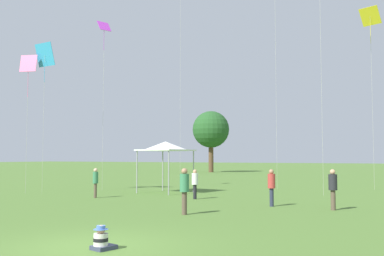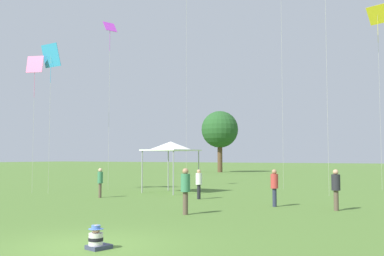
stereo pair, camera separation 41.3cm
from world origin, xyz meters
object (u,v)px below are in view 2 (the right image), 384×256
Objects in this scene: person_standing_1 at (199,181)px; person_standing_3 at (185,187)px; person_standing_4 at (100,180)px; seated_toddler at (97,239)px; person_standing_2 at (336,186)px; person_standing_5 at (274,184)px; kite_2 at (35,67)px; kite_6 at (378,18)px; kite_3 at (51,57)px; distant_tree_1 at (220,130)px; kite_9 at (110,34)px; canopy_tent at (171,147)px.

person_standing_3 is (2.48, -5.78, 0.14)m from person_standing_1.
person_standing_3 reaches higher than person_standing_4.
seated_toddler is at bearing 126.60° from person_standing_3.
person_standing_2 is 12.33m from person_standing_4.
kite_2 is (-15.33, 0.12, 6.75)m from person_standing_5.
person_standing_3 is at bearing 137.55° from kite_6.
kite_3 reaches higher than kite_2.
kite_2 is at bearing 157.06° from seated_toddler.
kite_2 is 0.93× the size of kite_3.
kite_2 is at bearing -48.99° from person_standing_4.
kite_2 is at bearing -81.73° from distant_tree_1.
distant_tree_1 is at bearing 80.20° from kite_9.
seated_toddler is 0.05× the size of kite_6.
kite_3 is at bearing -135.84° from kite_9.
kite_3 reaches higher than person_standing_4.
canopy_tent is (-5.98, 8.69, 1.78)m from person_standing_3.
kite_6 is (5.23, 16.95, 10.43)m from person_standing_3.
kite_6 is 1.08× the size of kite_9.
person_standing_2 is at bearing -38.97° from kite_9.
person_standing_5 is 0.15× the size of kite_9.
kite_3 is at bearing -54.58° from person_standing_4.
person_standing_4 is 11.03m from kite_9.
person_standing_3 is (-4.79, -4.07, 0.05)m from person_standing_2.
kite_9 reaches higher than seated_toddler.
person_standing_3 is at bearing 8.81° from kite_2.
person_standing_3 is 0.19× the size of kite_3.
seated_toddler is 10.92m from person_standing_5.
kite_2 is (-7.24, -4.30, 4.90)m from canopy_tent.
person_standing_1 is 0.18× the size of distant_tree_1.
distant_tree_1 is (-6.60, 38.50, -2.24)m from kite_3.
kite_3 is at bearing 4.06° from person_standing_3.
person_standing_2 is at bearing 86.09° from seated_toddler.
seated_toddler is at bearing 145.25° from kite_6.
person_standing_2 is 0.54× the size of canopy_tent.
person_standing_4 is at bearing 144.12° from seated_toddler.
kite_6 is (3.11, 12.70, 10.50)m from person_standing_5.
kite_2 is at bearing -144.39° from kite_9.
person_standing_1 is at bearing 120.10° from kite_6.
person_standing_3 is 15.44m from kite_2.
person_standing_5 is at bearing -91.07° from person_standing_3.
person_standing_2 is 1.02× the size of person_standing_5.
canopy_tent reaches higher than person_standing_3.
person_standing_5 is (-2.68, 0.19, -0.02)m from person_standing_2.
person_standing_5 is at bearing 137.08° from person_standing_4.
kite_3 is at bearing -61.38° from person_standing_1.
person_standing_3 reaches higher than person_standing_2.
kite_9 reaches higher than person_standing_3.
canopy_tent is at bearing 66.65° from person_standing_2.
canopy_tent is at bearing -153.01° from person_standing_4.
distant_tree_1 is (-23.66, 39.21, 5.08)m from person_standing_2.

